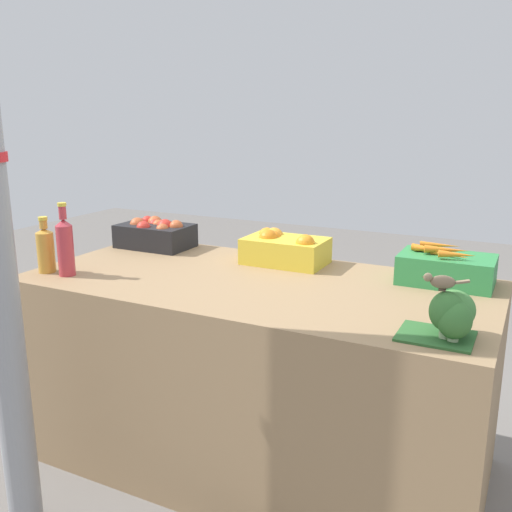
% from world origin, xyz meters
% --- Properties ---
extents(ground_plane, '(10.00, 10.00, 0.00)m').
position_xyz_m(ground_plane, '(0.00, 0.00, 0.00)').
color(ground_plane, slate).
extents(market_table, '(1.86, 0.90, 0.81)m').
position_xyz_m(market_table, '(0.00, 0.00, 0.40)').
color(market_table, '#937551').
rests_on(market_table, ground_plane).
extents(apple_crate, '(0.36, 0.23, 0.15)m').
position_xyz_m(apple_crate, '(-0.71, 0.29, 0.88)').
color(apple_crate, black).
rests_on(apple_crate, market_table).
extents(orange_crate, '(0.36, 0.23, 0.15)m').
position_xyz_m(orange_crate, '(-0.01, 0.30, 0.88)').
color(orange_crate, gold).
rests_on(orange_crate, market_table).
extents(carrot_crate, '(0.36, 0.23, 0.15)m').
position_xyz_m(carrot_crate, '(0.69, 0.29, 0.87)').
color(carrot_crate, '#2D8442').
rests_on(carrot_crate, market_table).
extents(broccoli_pile, '(0.22, 0.18, 0.15)m').
position_xyz_m(broccoli_pile, '(0.79, -0.29, 0.89)').
color(broccoli_pile, '#2D602D').
rests_on(broccoli_pile, market_table).
extents(juice_bottle_amber, '(0.07, 0.07, 0.24)m').
position_xyz_m(juice_bottle_amber, '(-0.84, -0.29, 0.91)').
color(juice_bottle_amber, gold).
rests_on(juice_bottle_amber, market_table).
extents(juice_bottle_ruby, '(0.07, 0.07, 0.30)m').
position_xyz_m(juice_bottle_ruby, '(-0.73, -0.29, 0.94)').
color(juice_bottle_ruby, '#B2333D').
rests_on(juice_bottle_ruby, market_table).
extents(sparrow_bird, '(0.13, 0.05, 0.05)m').
position_xyz_m(sparrow_bird, '(0.76, -0.31, 0.99)').
color(sparrow_bird, '#4C3D2D').
rests_on(sparrow_bird, broccoli_pile).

